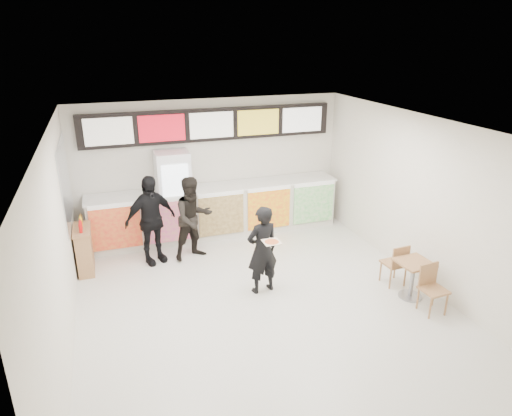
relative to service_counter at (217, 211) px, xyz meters
name	(u,v)px	position (x,y,z in m)	size (l,w,h in m)	color
floor	(264,305)	(0.00, -3.09, -0.57)	(7.00, 7.00, 0.00)	beige
ceiling	(265,128)	(0.00, -3.09, 2.43)	(7.00, 7.00, 0.00)	white
wall_back	(212,166)	(0.00, 0.41, 0.93)	(6.00, 6.00, 0.00)	silver
wall_left	(58,250)	(-3.00, -3.09, 0.93)	(7.00, 7.00, 0.00)	silver
wall_right	(424,202)	(3.00, -3.09, 0.93)	(7.00, 7.00, 0.00)	silver
service_counter	(217,211)	(0.00, 0.00, 0.00)	(5.56, 0.77, 1.14)	silver
menu_board	(211,125)	(0.00, 0.32, 1.88)	(5.50, 0.14, 0.70)	black
drinks_fridge	(174,197)	(-0.93, 0.02, 0.43)	(0.70, 0.67, 2.00)	white
mirror_panel	(65,182)	(-2.99, -0.64, 1.18)	(0.01, 2.00, 1.50)	#B2B7BF
customer_main	(262,250)	(0.13, -2.63, 0.23)	(0.58, 0.38, 1.60)	black
customer_left	(193,218)	(-0.73, -0.95, 0.28)	(0.83, 0.64, 1.70)	black
customer_mid	(151,220)	(-1.55, -0.89, 0.32)	(1.05, 0.44, 1.79)	black
pizza_slice	(272,241)	(0.13, -3.08, 0.58)	(0.36, 0.36, 0.02)	beige
cafe_table	(413,273)	(2.50, -3.66, -0.10)	(0.58, 1.40, 0.81)	tan
condiment_ledge	(84,249)	(-2.82, -0.84, -0.12)	(0.32, 0.79, 1.05)	tan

